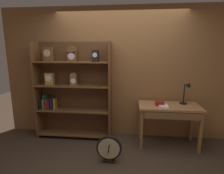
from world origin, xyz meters
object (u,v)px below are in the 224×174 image
Objects in this scene: round_clock_large at (109,149)px; desk_lamp at (186,92)px; workbench at (169,111)px; toolbox_small at (160,103)px; open_repair_manual at (163,106)px; bookshelf at (72,90)px.

desk_lamp is at bearing 29.35° from round_clock_large.
round_clock_large is at bearing -148.31° from workbench.
desk_lamp reaches higher than round_clock_large.
desk_lamp is 0.54m from toolbox_small.
desk_lamp is 1.73m from round_clock_large.
open_repair_manual is at bearing -147.61° from workbench.
workbench is 7.36× the size of toolbox_small.
bookshelf is 1.79m from open_repair_manual.
desk_lamp is (0.31, 0.12, 0.34)m from workbench.
open_repair_manual is at bearing -8.77° from bookshelf.
open_repair_manual reaches higher than round_clock_large.
open_repair_manual is at bearing 31.59° from round_clock_large.
workbench is at bearing -5.86° from bookshelf.
workbench is 5.01× the size of open_repair_manual.
open_repair_manual is at bearing -46.17° from toolbox_small.
workbench is 0.24m from toolbox_small.
open_repair_manual is 1.21m from round_clock_large.
desk_lamp is 1.99× the size of open_repair_manual.
toolbox_small is at bearing -7.06° from bookshelf.
bookshelf reaches higher than open_repair_manual.
bookshelf reaches higher than toolbox_small.
toolbox_small is 0.09m from open_repair_manual.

